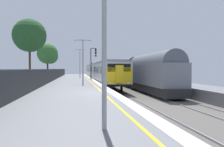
# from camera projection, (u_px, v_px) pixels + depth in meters

# --- Properties ---
(ground) EXTENTS (17.40, 110.00, 1.21)m
(ground) POSITION_uv_depth(u_px,v_px,m) (142.00, 100.00, 16.31)
(ground) COLOR slate
(commuter_train_at_platform) EXTENTS (2.83, 41.36, 3.81)m
(commuter_train_at_platform) POSITION_uv_depth(u_px,v_px,m) (99.00, 71.00, 42.22)
(commuter_train_at_platform) COLOR #B7B7BC
(commuter_train_at_platform) RESTS_ON ground
(freight_train_adjacent_track) EXTENTS (2.60, 25.47, 4.35)m
(freight_train_adjacent_track) POSITION_uv_depth(u_px,v_px,m) (137.00, 71.00, 30.36)
(freight_train_adjacent_track) COLOR #232326
(freight_train_adjacent_track) RESTS_ON ground
(signal_gantry) EXTENTS (1.10, 0.24, 5.34)m
(signal_gantry) POSITION_uv_depth(u_px,v_px,m) (92.00, 60.00, 38.16)
(signal_gantry) COLOR #47474C
(signal_gantry) RESTS_ON ground
(speed_limit_sign) EXTENTS (0.59, 0.08, 2.84)m
(speed_limit_sign) POSITION_uv_depth(u_px,v_px,m) (92.00, 68.00, 35.11)
(speed_limit_sign) COLOR #59595B
(speed_limit_sign) RESTS_ON ground
(platform_lamp_near) EXTENTS (2.00, 0.20, 5.66)m
(platform_lamp_near) POSITION_uv_depth(u_px,v_px,m) (104.00, 10.00, 6.05)
(platform_lamp_near) COLOR #93999E
(platform_lamp_near) RESTS_ON ground
(platform_lamp_mid) EXTENTS (2.00, 0.20, 5.03)m
(platform_lamp_mid) POSITION_uv_depth(u_px,v_px,m) (83.00, 57.00, 24.75)
(platform_lamp_mid) COLOR #93999E
(platform_lamp_mid) RESTS_ON ground
(platform_lamp_far) EXTENTS (2.00, 0.20, 5.64)m
(platform_lamp_far) POSITION_uv_depth(u_px,v_px,m) (80.00, 61.00, 43.43)
(platform_lamp_far) COLOR #93999E
(platform_lamp_far) RESTS_ON ground
(platform_back_fence) EXTENTS (0.07, 99.00, 1.68)m
(platform_back_fence) POSITION_uv_depth(u_px,v_px,m) (28.00, 81.00, 14.96)
(platform_back_fence) COLOR #282B2D
(platform_back_fence) RESTS_ON ground
(background_tree_left) EXTENTS (4.47, 4.47, 8.46)m
(background_tree_left) POSITION_uv_depth(u_px,v_px,m) (29.00, 37.00, 29.45)
(background_tree_left) COLOR #473323
(background_tree_left) RESTS_ON ground
(background_tree_centre) EXTENTS (4.54, 4.52, 7.33)m
(background_tree_centre) POSITION_uv_depth(u_px,v_px,m) (48.00, 54.00, 48.14)
(background_tree_centre) COLOR #473323
(background_tree_centre) RESTS_ON ground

